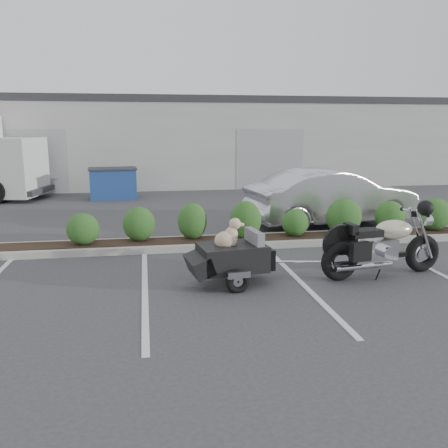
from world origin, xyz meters
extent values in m
plane|color=#38383A|center=(0.00, 0.00, 0.00)|extent=(90.00, 90.00, 0.00)
cube|color=#9E9E93|center=(1.00, 2.20, 0.07)|extent=(12.00, 1.00, 0.15)
cube|color=#9EA099|center=(0.00, 17.00, 2.00)|extent=(26.00, 10.00, 4.00)
torus|color=black|center=(1.90, -0.64, 0.35)|extent=(0.73, 0.28, 0.71)
torus|color=black|center=(3.64, -0.39, 0.35)|extent=(0.73, 0.28, 0.71)
cylinder|color=silver|center=(1.90, -0.64, 0.35)|extent=(0.31, 0.17, 0.30)
cylinder|color=silver|center=(3.64, -0.39, 0.35)|extent=(0.27, 0.14, 0.26)
cylinder|color=silver|center=(3.58, -0.51, 0.74)|extent=(0.46, 0.12, 0.94)
cylinder|color=silver|center=(3.55, -0.30, 0.74)|extent=(0.46, 0.12, 0.94)
cylinder|color=silver|center=(3.40, -0.42, 1.15)|extent=(0.14, 0.74, 0.04)
cylinder|color=silver|center=(3.69, -0.38, 0.98)|extent=(0.15, 0.21, 0.19)
sphere|color=black|center=(3.40, -0.75, 1.28)|extent=(0.31, 0.31, 0.28)
cube|color=silver|center=(2.69, -0.52, 0.51)|extent=(0.63, 0.44, 0.36)
cube|color=black|center=(2.80, -0.51, 0.37)|extent=(0.96, 0.24, 0.09)
ellipsoid|color=beige|center=(2.98, -0.48, 0.85)|extent=(0.75, 0.49, 0.35)
cube|color=black|center=(2.38, -0.57, 0.83)|extent=(0.62, 0.40, 0.13)
cube|color=black|center=(2.09, -0.61, 0.92)|extent=(0.17, 0.33, 0.17)
cylinder|color=silver|center=(2.30, -0.77, 0.28)|extent=(1.12, 0.25, 0.10)
cylinder|color=silver|center=(2.24, -0.40, 0.28)|extent=(1.12, 0.25, 0.10)
cube|color=black|center=(2.15, -0.90, 0.58)|extent=(0.38, 0.20, 0.32)
cube|color=black|center=(-0.01, -0.52, 0.48)|extent=(1.21, 0.91, 0.45)
cube|color=slate|center=(0.39, -0.46, 0.77)|extent=(0.22, 0.67, 0.32)
cube|color=slate|center=(0.05, -0.51, 0.59)|extent=(0.83, 0.76, 0.04)
cube|color=black|center=(-0.59, -0.60, 0.40)|extent=(0.51, 0.81, 0.39)
cube|color=black|center=(0.58, -0.43, 0.43)|extent=(0.29, 0.56, 0.36)
torus|color=black|center=(0.00, -0.97, 0.19)|extent=(0.43, 0.17, 0.41)
torus|color=black|center=(-0.12, -0.08, 0.19)|extent=(0.43, 0.17, 0.41)
cube|color=silver|center=(0.01, -1.02, 0.32)|extent=(0.39, 0.14, 0.11)
cube|color=silver|center=(-0.13, -0.03, 0.32)|extent=(0.39, 0.14, 0.11)
cylinder|color=black|center=(-0.06, -0.52, 0.19)|extent=(0.18, 0.95, 0.04)
cylinder|color=silver|center=(0.84, -0.40, 0.35)|extent=(0.64, 0.13, 0.04)
ellipsoid|color=#CBAC89|center=(-0.11, -0.52, 0.78)|extent=(0.43, 0.32, 0.32)
ellipsoid|color=#CBAC89|center=(-0.02, -0.50, 0.87)|extent=(0.26, 0.25, 0.29)
sphere|color=#CBAC89|center=(0.05, -0.49, 1.06)|extent=(0.23, 0.23, 0.20)
ellipsoid|color=#CBAC89|center=(0.14, -0.48, 1.04)|extent=(0.16, 0.11, 0.07)
sphere|color=black|center=(0.20, -0.47, 1.04)|extent=(0.04, 0.04, 0.04)
ellipsoid|color=#CBAC89|center=(0.01, -0.56, 1.08)|extent=(0.06, 0.05, 0.11)
ellipsoid|color=#CBAC89|center=(-0.01, -0.44, 1.08)|extent=(0.06, 0.05, 0.11)
cylinder|color=#CBAC89|center=(0.02, -0.56, 0.66)|extent=(0.05, 0.05, 0.13)
cylinder|color=#CBAC89|center=(0.00, -0.44, 0.66)|extent=(0.05, 0.05, 0.13)
imported|color=silver|center=(3.63, 4.00, 0.78)|extent=(4.93, 2.38, 1.56)
cube|color=navy|center=(-2.63, 10.10, 0.56)|extent=(1.78, 1.26, 1.12)
cube|color=#2D2D30|center=(-2.63, 10.10, 1.14)|extent=(1.88, 1.37, 0.06)
cube|color=silver|center=(-6.32, 10.53, 1.22)|extent=(2.34, 2.57, 2.14)
cube|color=black|center=(-6.32, 10.53, 0.93)|extent=(0.43, 1.83, 0.97)
cylinder|color=black|center=(-6.31, 11.62, 0.44)|extent=(0.91, 0.44, 0.88)
camera|label=1|loc=(-1.44, -8.23, 2.66)|focal=38.00mm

